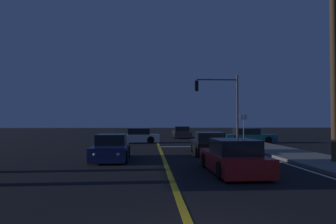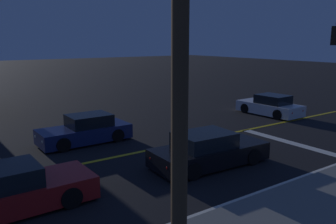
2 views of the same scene
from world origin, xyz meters
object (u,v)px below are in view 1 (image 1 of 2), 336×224
(car_parked_curb_navy, at_px, (111,149))
(traffic_signal_near_right, at_px, (222,98))
(car_lead_oncoming_charcoal, at_px, (181,133))
(utility_pole_right, at_px, (333,47))
(car_far_approaching_red, at_px, (233,158))
(street_sign_corner, at_px, (244,125))
(car_side_waiting_teal, at_px, (249,136))
(car_distant_tail_black, at_px, (209,144))
(car_following_oncoming_white, at_px, (137,137))

(car_parked_curb_navy, bearing_deg, traffic_signal_near_right, -129.61)
(car_lead_oncoming_charcoal, xyz_separation_m, utility_pole_right, (4.96, -22.61, 4.98))
(car_far_approaching_red, distance_m, street_sign_corner, 12.61)
(car_lead_oncoming_charcoal, relative_size, traffic_signal_near_right, 0.77)
(car_far_approaching_red, bearing_deg, car_lead_oncoming_charcoal, 87.94)
(car_parked_curb_navy, relative_size, street_sign_corner, 1.69)
(car_side_waiting_teal, bearing_deg, car_far_approaching_red, -19.10)
(traffic_signal_near_right, bearing_deg, street_sign_corner, 109.79)
(car_lead_oncoming_charcoal, distance_m, car_far_approaching_red, 24.64)
(car_distant_tail_black, distance_m, traffic_signal_near_right, 8.66)
(utility_pole_right, bearing_deg, street_sign_corner, 98.06)
(car_far_approaching_red, relative_size, car_distant_tail_black, 0.99)
(car_far_approaching_red, xyz_separation_m, traffic_signal_near_right, (2.97, 14.72, 3.38))
(car_distant_tail_black, bearing_deg, car_side_waiting_teal, 62.16)
(car_far_approaching_red, bearing_deg, car_parked_curb_navy, 139.08)
(utility_pole_right, bearing_deg, car_lead_oncoming_charcoal, 102.37)
(car_side_waiting_teal, xyz_separation_m, utility_pole_right, (-0.35, -14.21, 4.98))
(car_side_waiting_teal, height_order, car_far_approaching_red, same)
(car_following_oncoming_white, relative_size, utility_pole_right, 0.40)
(car_parked_curb_navy, bearing_deg, car_following_oncoming_white, -94.76)
(car_far_approaching_red, distance_m, car_distant_tail_black, 7.18)
(car_lead_oncoming_charcoal, relative_size, car_side_waiting_teal, 0.98)
(car_lead_oncoming_charcoal, distance_m, car_distant_tail_black, 17.47)
(car_far_approaching_red, xyz_separation_m, car_distant_tail_black, (0.38, 7.17, 0.00))
(car_lead_oncoming_charcoal, height_order, car_parked_curb_navy, same)
(car_lead_oncoming_charcoal, relative_size, car_distant_tail_black, 0.96)
(car_following_oncoming_white, bearing_deg, utility_pole_right, -148.51)
(car_lead_oncoming_charcoal, relative_size, car_following_oncoming_white, 1.07)
(car_distant_tail_black, xyz_separation_m, street_sign_corner, (3.60, 4.75, 1.13))
(car_side_waiting_teal, distance_m, traffic_signal_near_right, 4.62)
(car_distant_tail_black, relative_size, utility_pole_right, 0.45)
(car_following_oncoming_white, distance_m, street_sign_corner, 9.78)
(car_side_waiting_teal, distance_m, car_far_approaching_red, 17.22)
(car_side_waiting_teal, xyz_separation_m, traffic_signal_near_right, (-2.76, -1.52, 3.38))
(car_parked_curb_navy, xyz_separation_m, car_far_approaching_red, (5.32, -4.44, 0.00))
(car_lead_oncoming_charcoal, bearing_deg, car_following_oncoming_white, -121.52)
(street_sign_corner, bearing_deg, car_lead_oncoming_charcoal, 105.63)
(car_side_waiting_teal, xyz_separation_m, car_distant_tail_black, (-5.35, -9.07, 0.00))
(traffic_signal_near_right, xyz_separation_m, utility_pole_right, (2.41, -12.68, 1.60))
(car_following_oncoming_white, bearing_deg, street_sign_corner, -122.10)
(car_distant_tail_black, bearing_deg, car_parked_curb_navy, -151.71)
(car_following_oncoming_white, distance_m, car_far_approaching_red, 17.34)
(utility_pole_right, xyz_separation_m, street_sign_corner, (-1.40, 9.88, -3.85))
(car_lead_oncoming_charcoal, xyz_separation_m, car_side_waiting_teal, (5.31, -8.40, 0.00))
(car_lead_oncoming_charcoal, height_order, car_side_waiting_teal, same)
(car_following_oncoming_white, relative_size, car_far_approaching_red, 0.90)
(car_far_approaching_red, height_order, traffic_signal_near_right, traffic_signal_near_right)
(car_following_oncoming_white, height_order, traffic_signal_near_right, traffic_signal_near_right)
(traffic_signal_near_right, distance_m, street_sign_corner, 3.73)
(car_parked_curb_navy, bearing_deg, car_side_waiting_teal, -133.82)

